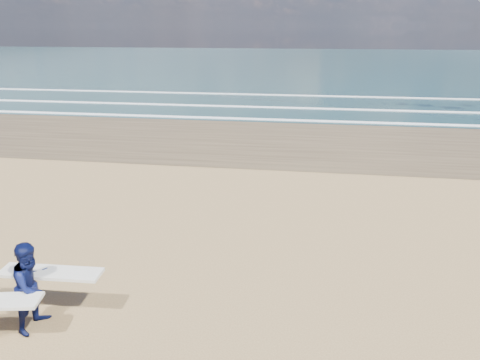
# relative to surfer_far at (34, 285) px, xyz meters

# --- Properties ---
(ocean) EXTENTS (220.00, 100.00, 0.02)m
(ocean) POSITION_rel_surfer_far_xyz_m (20.77, 71.16, -0.98)
(ocean) COLOR #1B383C
(ocean) RESTS_ON ground
(surfer_far) EXTENTS (2.22, 1.19, 1.96)m
(surfer_far) POSITION_rel_surfer_far_xyz_m (0.00, 0.00, 0.00)
(surfer_far) COLOR #0B113E
(surfer_far) RESTS_ON ground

